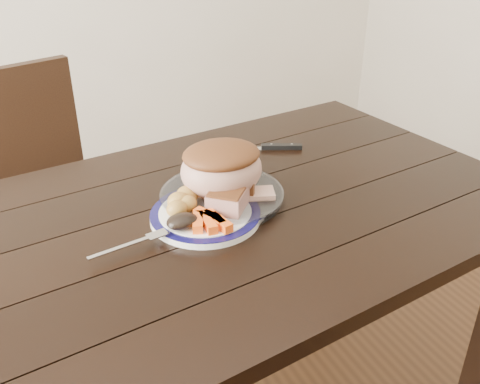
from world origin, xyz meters
name	(u,v)px	position (x,y,z in m)	size (l,w,h in m)	color
dining_table	(207,247)	(0.00, 0.00, 0.66)	(1.70, 1.09, 0.75)	black
chair_far	(42,191)	(-0.31, 0.73, 0.52)	(0.53, 0.53, 0.93)	black
dinner_plate	(205,216)	(-0.01, -0.02, 0.76)	(0.25, 0.25, 0.02)	white
plate_rim	(205,213)	(-0.01, -0.02, 0.77)	(0.25, 0.25, 0.02)	#0E0C3E
serving_platter	(222,197)	(0.06, 0.05, 0.76)	(0.29, 0.29, 0.02)	white
pork_slice	(228,199)	(0.05, -0.02, 0.79)	(0.10, 0.08, 0.04)	tan
roasted_potatoes	(183,202)	(-0.05, 0.01, 0.79)	(0.09, 0.09, 0.04)	gold
carrot_batons	(210,221)	(-0.02, -0.08, 0.78)	(0.08, 0.11, 0.02)	#FF5C15
pumpkin_wedges	(216,187)	(0.05, 0.05, 0.79)	(0.09, 0.09, 0.04)	#EF591A
dark_mushroom	(182,221)	(-0.08, -0.06, 0.79)	(0.07, 0.05, 0.03)	black
fork	(135,243)	(-0.19, -0.08, 0.77)	(0.18, 0.05, 0.00)	silver
roast_joint	(222,170)	(0.06, 0.05, 0.83)	(0.20, 0.17, 0.13)	tan
cut_slice	(260,194)	(0.14, -0.01, 0.78)	(0.07, 0.06, 0.02)	tan
carving_knife	(268,147)	(0.31, 0.27, 0.76)	(0.30, 0.15, 0.01)	silver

